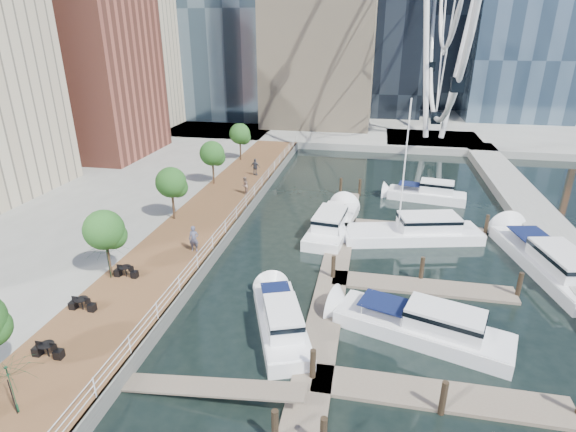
{
  "coord_description": "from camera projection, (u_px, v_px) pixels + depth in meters",
  "views": [
    {
      "loc": [
        5.17,
        -19.43,
        15.95
      ],
      "look_at": [
        -0.9,
        11.66,
        3.0
      ],
      "focal_mm": 28.0,
      "sensor_mm": 36.0,
      "label": 1
    }
  ],
  "objects": [
    {
      "name": "pier",
      "position": [
        433.0,
        141.0,
        69.17
      ],
      "size": [
        14.0,
        12.0,
        1.0
      ],
      "primitive_type": "cube",
      "color": "gray",
      "rests_on": "ground"
    },
    {
      "name": "pedestrian_mid",
      "position": [
        245.0,
        185.0,
        44.63
      ],
      "size": [
        0.73,
        0.9,
        1.76
      ],
      "primitive_type": "imported",
      "rotation": [
        0.0,
        0.0,
        -1.5
      ],
      "color": "#83655A",
      "rests_on": "boardwalk"
    },
    {
      "name": "cafe_seating",
      "position": [
        43.0,
        337.0,
        21.86
      ],
      "size": [
        5.57,
        15.1,
        2.55
      ],
      "color": "#0F3713",
      "rests_on": "ground"
    },
    {
      "name": "pedestrian_near",
      "position": [
        194.0,
        239.0,
        32.81
      ],
      "size": [
        0.77,
        0.56,
        1.97
      ],
      "primitive_type": "imported",
      "rotation": [
        0.0,
        0.0,
        0.12
      ],
      "color": "#44455B",
      "rests_on": "boardwalk"
    },
    {
      "name": "yacht_foreground",
      "position": [
        420.0,
        336.0,
        25.44
      ],
      "size": [
        10.94,
        5.93,
        2.15
      ],
      "primitive_type": null,
      "rotation": [
        0.0,
        0.0,
        1.26
      ],
      "color": "white",
      "rests_on": "ground"
    },
    {
      "name": "land_far",
      "position": [
        358.0,
        97.0,
        117.08
      ],
      "size": [
        200.0,
        114.0,
        1.0
      ],
      "primitive_type": "cube",
      "color": "gray",
      "rests_on": "ground"
    },
    {
      "name": "boardwalk",
      "position": [
        205.0,
        221.0,
        39.64
      ],
      "size": [
        6.0,
        60.0,
        1.0
      ],
      "primitive_type": "cube",
      "color": "brown",
      "rests_on": "ground"
    },
    {
      "name": "seawall",
      "position": [
        238.0,
        224.0,
        39.11
      ],
      "size": [
        0.25,
        60.0,
        1.0
      ],
      "primitive_type": "cube",
      "color": "#595954",
      "rests_on": "ground"
    },
    {
      "name": "moored_yachts",
      "position": [
        417.0,
        250.0,
        35.51
      ],
      "size": [
        23.16,
        36.04,
        11.5
      ],
      "color": "white",
      "rests_on": "ground"
    },
    {
      "name": "breakwater",
      "position": [
        542.0,
        224.0,
        39.04
      ],
      "size": [
        4.0,
        60.0,
        1.0
      ],
      "primitive_type": "cube",
      "color": "gray",
      "rests_on": "ground"
    },
    {
      "name": "floating_docks",
      "position": [
        405.0,
        266.0,
        32.07
      ],
      "size": [
        16.0,
        34.0,
        2.6
      ],
      "color": "#6D6051",
      "rests_on": "ground"
    },
    {
      "name": "railing",
      "position": [
        236.0,
        213.0,
        38.74
      ],
      "size": [
        0.1,
        60.0,
        1.05
      ],
      "primitive_type": null,
      "color": "white",
      "rests_on": "boardwalk"
    },
    {
      "name": "street_trees",
      "position": [
        171.0,
        182.0,
        37.72
      ],
      "size": [
        2.6,
        42.6,
        4.6
      ],
      "color": "#3F2B1C",
      "rests_on": "ground"
    },
    {
      "name": "ground",
      "position": [
        263.0,
        347.0,
        24.6
      ],
      "size": [
        520.0,
        520.0,
        0.0
      ],
      "primitive_type": "plane",
      "color": "black",
      "rests_on": "ground"
    },
    {
      "name": "pedestrian_far",
      "position": [
        255.0,
        167.0,
        50.52
      ],
      "size": [
        1.19,
        0.71,
        1.91
      ],
      "primitive_type": "imported",
      "rotation": [
        0.0,
        0.0,
        2.91
      ],
      "color": "#32343E",
      "rests_on": "boardwalk"
    },
    {
      "name": "midrise_condos",
      "position": [
        26.0,
        57.0,
        49.85
      ],
      "size": [
        19.0,
        67.0,
        28.0
      ],
      "color": "#BCAD8E",
      "rests_on": "ground"
    },
    {
      "name": "cafe_tables",
      "position": [
        66.0,
        325.0,
        24.11
      ],
      "size": [
        2.5,
        13.7,
        0.74
      ],
      "color": "black",
      "rests_on": "ground"
    }
  ]
}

